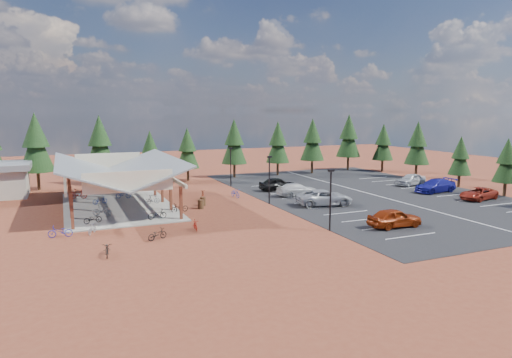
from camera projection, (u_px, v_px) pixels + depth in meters
name	position (u px, v px, depth m)	size (l,w,h in m)	color
ground	(232.00, 212.00, 44.98)	(140.00, 140.00, 0.00)	maroon
asphalt_lot	(367.00, 193.00, 54.87)	(27.00, 44.00, 0.04)	black
concrete_pad	(118.00, 206.00, 47.46)	(10.60, 18.60, 0.10)	gray
bike_pavilion	(117.00, 170.00, 46.90)	(11.65, 19.40, 4.97)	#552618
lamp_post_0	(330.00, 196.00, 37.38)	(0.50, 0.25, 5.14)	black
lamp_post_1	(269.00, 176.00, 48.29)	(0.50, 0.25, 5.14)	black
lamp_post_2	(231.00, 164.00, 59.21)	(0.50, 0.25, 5.14)	black
trash_bin_0	(201.00, 204.00, 46.31)	(0.60, 0.60, 0.90)	#452D18
trash_bin_1	(203.00, 201.00, 47.89)	(0.60, 0.60, 0.90)	#452D18
pine_1	(36.00, 143.00, 56.42)	(4.15, 4.15, 9.66)	#382314
pine_2	(100.00, 142.00, 60.97)	(4.00, 4.00, 9.32)	#382314
pine_3	(150.00, 150.00, 63.78)	(3.06, 3.06, 7.13)	#382314
pine_4	(187.00, 148.00, 64.00)	(3.25, 3.25, 7.56)	#382314
pine_5	(234.00, 142.00, 67.05)	(3.74, 3.74, 8.72)	#382314
pine_6	(278.00, 142.00, 69.42)	(3.57, 3.57, 8.31)	#382314
pine_7	(312.00, 140.00, 71.67)	(3.75, 3.75, 8.73)	#382314
pine_8	(349.00, 136.00, 75.78)	(4.00, 4.00, 9.31)	#382314
pine_10	(507.00, 161.00, 52.54)	(2.93, 2.93, 6.82)	#382314
pine_11	(460.00, 156.00, 59.00)	(2.86, 2.86, 6.66)	#382314
pine_12	(417.00, 143.00, 67.16)	(3.59, 3.59, 8.36)	#382314
pine_13	(383.00, 142.00, 74.20)	(3.35, 3.35, 7.79)	#382314
bike_0	(93.00, 218.00, 39.92)	(0.56, 1.60, 0.84)	black
bike_1	(102.00, 210.00, 42.71)	(0.50, 1.77, 1.06)	gray
bike_2	(100.00, 200.00, 48.18)	(0.54, 1.54, 0.81)	#193598
bike_3	(78.00, 194.00, 51.02)	(0.53, 1.86, 1.12)	maroon
bike_4	(157.00, 214.00, 41.47)	(0.61, 1.74, 0.91)	black
bike_5	(153.00, 199.00, 48.16)	(0.46, 1.63, 0.98)	gray
bike_6	(123.00, 195.00, 51.30)	(0.56, 1.61, 0.85)	navy
bike_7	(131.00, 188.00, 55.21)	(0.42, 1.48, 0.89)	maroon
bike_8	(107.00, 249.00, 31.21)	(0.65, 1.86, 0.98)	black
bike_9	(92.00, 229.00, 36.79)	(0.42, 1.50, 0.90)	gray
bike_10	(60.00, 231.00, 35.79)	(0.64, 1.83, 0.96)	#2326A1
bike_11	(195.00, 225.00, 37.88)	(0.43, 1.52, 0.92)	maroon
bike_12	(157.00, 234.00, 35.16)	(0.58, 1.67, 0.88)	black
bike_14	(235.00, 193.00, 52.39)	(0.67, 1.92, 1.01)	navy
bike_15	(203.00, 195.00, 50.71)	(0.51, 1.82, 1.10)	maroon
bike_16	(180.00, 208.00, 44.71)	(0.61, 1.74, 0.91)	black
car_0	(395.00, 218.00, 38.78)	(1.90, 4.72, 1.61)	maroon
car_2	(324.00, 197.00, 47.74)	(2.74, 5.93, 1.65)	#9B9DA3
car_3	(297.00, 190.00, 53.05)	(2.03, 5.00, 1.45)	#B9B9B9
car_4	(278.00, 184.00, 56.65)	(1.89, 4.70, 1.60)	black
car_6	(479.00, 194.00, 50.77)	(2.24, 4.87, 1.35)	maroon
car_7	(435.00, 186.00, 55.38)	(2.26, 5.55, 1.61)	navy
car_8	(411.00, 179.00, 60.48)	(1.85, 4.60, 1.57)	#ACAFB4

